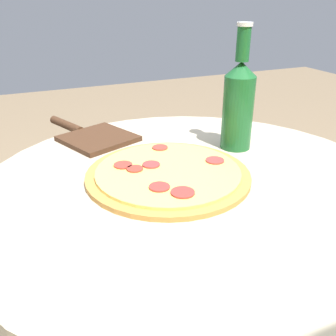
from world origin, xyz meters
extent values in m
cylinder|color=#B2A893|center=(0.00, 0.00, 0.36)|extent=(0.08, 0.08, 0.68)
cylinder|color=#B2A893|center=(0.00, 0.00, 0.72)|extent=(0.83, 0.83, 0.02)
cylinder|color=#B77F3D|center=(0.04, -0.04, 0.73)|extent=(0.33, 0.33, 0.01)
cylinder|color=#EACC60|center=(0.04, -0.04, 0.74)|extent=(0.29, 0.29, 0.01)
cylinder|color=#A33735|center=(-0.07, -0.04, 0.75)|extent=(0.04, 0.04, 0.00)
cylinder|color=#A4352A|center=(0.10, -0.06, 0.75)|extent=(0.03, 0.03, 0.00)
cylinder|color=#A8332F|center=(0.08, 0.02, 0.75)|extent=(0.04, 0.04, 0.00)
cylinder|color=#AD332E|center=(0.05, 0.06, 0.75)|extent=(0.04, 0.04, 0.00)
cylinder|color=#A5362E|center=(0.01, -0.15, 0.75)|extent=(0.03, 0.03, 0.00)
cylinder|color=#AF352C|center=(0.11, -0.09, 0.75)|extent=(0.04, 0.04, 0.00)
cylinder|color=#A63534|center=(0.06, -0.07, 0.75)|extent=(0.04, 0.04, 0.00)
cylinder|color=#195628|center=(-0.17, -0.12, 0.81)|extent=(0.07, 0.07, 0.17)
cone|color=#195628|center=(-0.17, -0.12, 0.91)|extent=(0.07, 0.07, 0.03)
cylinder|color=#195628|center=(-0.17, -0.12, 0.96)|extent=(0.03, 0.03, 0.07)
cylinder|color=silver|center=(-0.17, -0.12, 1.00)|extent=(0.03, 0.03, 0.01)
cube|color=#422819|center=(0.12, -0.29, 0.73)|extent=(0.20, 0.20, 0.01)
cylinder|color=#422819|center=(0.17, -0.42, 0.73)|extent=(0.07, 0.13, 0.02)
cube|color=white|center=(0.29, 0.03, 0.73)|extent=(0.14, 0.09, 0.01)
camera|label=1|loc=(0.30, 0.57, 1.06)|focal=40.00mm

